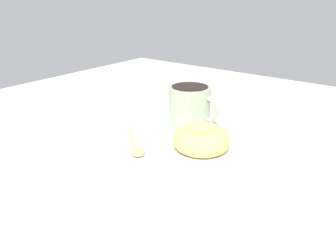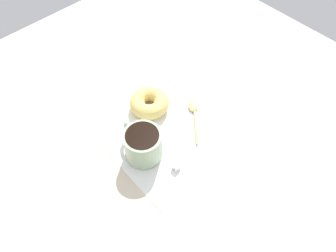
{
  "view_description": "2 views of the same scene",
  "coord_description": "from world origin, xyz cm",
  "px_view_note": "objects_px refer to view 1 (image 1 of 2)",
  "views": [
    {
      "loc": [
        -52.25,
        -39.72,
        27.71
      ],
      "look_at": [
        0.67,
        0.97,
        2.3
      ],
      "focal_mm": 40.0,
      "sensor_mm": 36.0,
      "label": 1
    },
    {
      "loc": [
        32.2,
        34.74,
        67.08
      ],
      "look_at": [
        0.67,
        0.97,
        2.3
      ],
      "focal_mm": 35.0,
      "sensor_mm": 36.0,
      "label": 2
    }
  ],
  "objects_px": {
    "coffee_cup": "(190,104)",
    "sugar_cube": "(151,115)",
    "spoon": "(135,147)",
    "donut": "(202,139)"
  },
  "relations": [
    {
      "from": "spoon",
      "to": "coffee_cup",
      "type": "bearing_deg",
      "value": -0.12
    },
    {
      "from": "coffee_cup",
      "to": "donut",
      "type": "xyz_separation_m",
      "value": [
        -0.1,
        -0.09,
        -0.02
      ]
    },
    {
      "from": "coffee_cup",
      "to": "spoon",
      "type": "height_order",
      "value": "coffee_cup"
    },
    {
      "from": "donut",
      "to": "sugar_cube",
      "type": "relative_size",
      "value": 6.7
    },
    {
      "from": "coffee_cup",
      "to": "sugar_cube",
      "type": "xyz_separation_m",
      "value": [
        -0.03,
        0.08,
        -0.03
      ]
    },
    {
      "from": "spoon",
      "to": "sugar_cube",
      "type": "distance_m",
      "value": 0.16
    },
    {
      "from": "coffee_cup",
      "to": "spoon",
      "type": "bearing_deg",
      "value": 179.88
    },
    {
      "from": "spoon",
      "to": "sugar_cube",
      "type": "bearing_deg",
      "value": 29.44
    },
    {
      "from": "coffee_cup",
      "to": "donut",
      "type": "height_order",
      "value": "coffee_cup"
    },
    {
      "from": "coffee_cup",
      "to": "spoon",
      "type": "relative_size",
      "value": 1.11
    }
  ]
}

